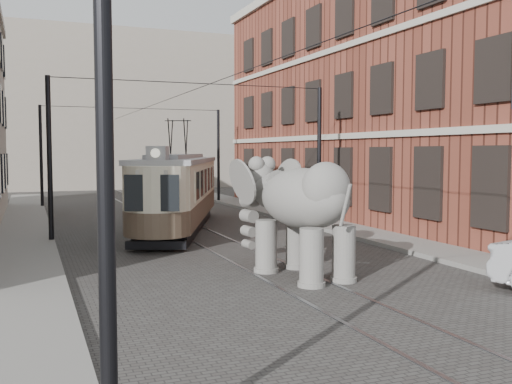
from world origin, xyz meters
name	(u,v)px	position (x,y,z in m)	size (l,w,h in m)	color
ground	(257,262)	(0.00, 0.00, 0.00)	(120.00, 120.00, 0.00)	#3C3A38
tram_rails	(257,262)	(0.00, 0.00, 0.01)	(1.54, 80.00, 0.02)	slate
sidewalk_right	(423,248)	(6.00, 0.00, 0.07)	(2.00, 60.00, 0.15)	slate
sidewalk_left	(24,277)	(-6.50, 0.00, 0.07)	(2.00, 60.00, 0.15)	slate
brick_building	(394,98)	(11.00, 9.00, 6.00)	(8.00, 26.00, 12.00)	brown
distant_block	(99,112)	(0.00, 40.00, 7.00)	(28.00, 10.00, 14.00)	gray
catenary	(203,160)	(-0.20, 5.00, 3.00)	(11.00, 30.20, 6.00)	black
tram	(179,175)	(-0.36, 8.20, 2.33)	(2.42, 11.73, 4.66)	beige
elephant	(304,217)	(0.40, -2.30, 1.60)	(2.88, 5.23, 3.20)	slate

